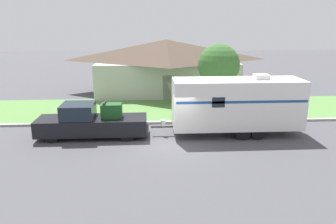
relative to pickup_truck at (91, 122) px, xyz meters
name	(u,v)px	position (x,y,z in m)	size (l,w,h in m)	color
ground_plane	(172,144)	(4.51, -1.44, -0.87)	(120.00, 120.00, 0.00)	#47474C
curb_strip	(168,122)	(4.51, 2.31, -0.80)	(80.00, 0.30, 0.14)	#999993
lawn_strip	(165,109)	(4.51, 5.96, -0.85)	(80.00, 7.00, 0.03)	#568442
house_across_street	(166,65)	(4.98, 12.83, 1.63)	(13.46, 8.63, 4.82)	#B2B2A8
pickup_truck	(91,122)	(0.00, 0.00, 0.00)	(6.28, 1.94, 2.05)	black
travel_trailer	(237,103)	(8.36, 0.00, 0.98)	(8.63, 2.32, 3.52)	black
mailbox	(235,103)	(9.18, 3.37, 0.14)	(0.48, 0.20, 1.31)	brown
tree_in_yard	(219,65)	(8.19, 4.55, 2.60)	(2.93, 2.93, 4.94)	brown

